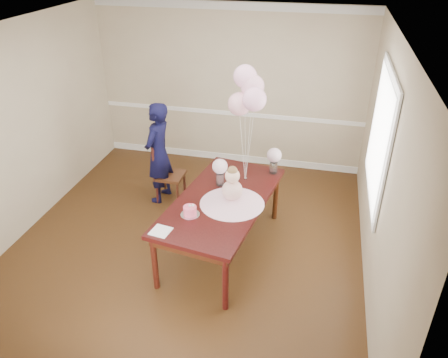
% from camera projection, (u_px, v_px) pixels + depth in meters
% --- Properties ---
extents(floor, '(4.50, 5.00, 0.00)m').
position_uv_depth(floor, '(188.00, 242.00, 5.81)').
color(floor, '#321D0C').
rests_on(floor, ground).
extents(ceiling, '(4.50, 5.00, 0.02)m').
position_uv_depth(ceiling, '(177.00, 33.00, 4.48)').
color(ceiling, white).
rests_on(ceiling, wall_back).
extents(wall_back, '(4.50, 0.02, 2.70)m').
position_uv_depth(wall_back, '(230.00, 87.00, 7.26)').
color(wall_back, tan).
rests_on(wall_back, floor).
extents(wall_front, '(4.50, 0.02, 2.70)m').
position_uv_depth(wall_front, '(72.00, 304.00, 3.03)').
color(wall_front, tan).
rests_on(wall_front, floor).
extents(wall_left, '(0.02, 5.00, 2.70)m').
position_uv_depth(wall_left, '(16.00, 134.00, 5.59)').
color(wall_left, tan).
rests_on(wall_left, floor).
extents(wall_right, '(0.02, 5.00, 2.70)m').
position_uv_depth(wall_right, '(382.00, 172.00, 4.70)').
color(wall_right, tan).
rests_on(wall_right, floor).
extents(chair_rail_trim, '(4.50, 0.02, 0.07)m').
position_uv_depth(chair_rail_trim, '(229.00, 113.00, 7.48)').
color(chair_rail_trim, white).
rests_on(chair_rail_trim, wall_back).
extents(crown_molding, '(4.50, 0.02, 0.12)m').
position_uv_depth(crown_molding, '(230.00, 6.00, 6.62)').
color(crown_molding, silver).
rests_on(crown_molding, wall_back).
extents(baseboard_trim, '(4.50, 0.02, 0.12)m').
position_uv_depth(baseboard_trim, '(229.00, 157.00, 7.89)').
color(baseboard_trim, white).
rests_on(baseboard_trim, floor).
extents(window_frame, '(0.02, 1.66, 1.56)m').
position_uv_depth(window_frame, '(380.00, 137.00, 5.02)').
color(window_frame, silver).
rests_on(window_frame, wall_right).
extents(window_blinds, '(0.01, 1.50, 1.40)m').
position_uv_depth(window_blinds, '(379.00, 136.00, 5.03)').
color(window_blinds, white).
rests_on(window_blinds, wall_right).
extents(dining_table_top, '(1.33, 2.18, 0.05)m').
position_uv_depth(dining_table_top, '(222.00, 201.00, 5.33)').
color(dining_table_top, black).
rests_on(dining_table_top, table_leg_fl).
extents(table_apron, '(1.21, 2.07, 0.10)m').
position_uv_depth(table_apron, '(222.00, 206.00, 5.37)').
color(table_apron, black).
rests_on(table_apron, table_leg_fl).
extents(table_leg_fl, '(0.08, 0.08, 0.72)m').
position_uv_depth(table_leg_fl, '(155.00, 263.00, 4.91)').
color(table_leg_fl, black).
rests_on(table_leg_fl, floor).
extents(table_leg_fr, '(0.08, 0.08, 0.72)m').
position_uv_depth(table_leg_fr, '(225.00, 283.00, 4.62)').
color(table_leg_fr, black).
rests_on(table_leg_fr, floor).
extents(table_leg_bl, '(0.08, 0.08, 0.72)m').
position_uv_depth(table_leg_bl, '(219.00, 185.00, 6.42)').
color(table_leg_bl, black).
rests_on(table_leg_bl, floor).
extents(table_leg_br, '(0.08, 0.08, 0.72)m').
position_uv_depth(table_leg_br, '(276.00, 197.00, 6.14)').
color(table_leg_br, black).
rests_on(table_leg_br, floor).
extents(baby_skirt, '(0.89, 0.89, 0.10)m').
position_uv_depth(baby_skirt, '(232.00, 200.00, 5.20)').
color(baby_skirt, '#EDAFC6').
rests_on(baby_skirt, dining_table_top).
extents(baby_torso, '(0.25, 0.25, 0.25)m').
position_uv_depth(baby_torso, '(232.00, 190.00, 5.14)').
color(baby_torso, pink).
rests_on(baby_torso, baby_skirt).
extents(baby_head, '(0.17, 0.17, 0.17)m').
position_uv_depth(baby_head, '(232.00, 176.00, 5.04)').
color(baby_head, beige).
rests_on(baby_head, baby_torso).
extents(baby_hair, '(0.12, 0.12, 0.12)m').
position_uv_depth(baby_hair, '(232.00, 171.00, 5.01)').
color(baby_hair, brown).
rests_on(baby_hair, baby_head).
extents(cake_platter, '(0.26, 0.26, 0.01)m').
position_uv_depth(cake_platter, '(190.00, 215.00, 5.02)').
color(cake_platter, silver).
rests_on(cake_platter, dining_table_top).
extents(birthday_cake, '(0.18, 0.18, 0.10)m').
position_uv_depth(birthday_cake, '(190.00, 211.00, 4.99)').
color(birthday_cake, '#FF5075').
rests_on(birthday_cake, cake_platter).
extents(cake_flower_a, '(0.03, 0.03, 0.03)m').
position_uv_depth(cake_flower_a, '(190.00, 206.00, 4.96)').
color(cake_flower_a, silver).
rests_on(cake_flower_a, birthday_cake).
extents(cake_flower_b, '(0.03, 0.03, 0.03)m').
position_uv_depth(cake_flower_b, '(193.00, 205.00, 4.96)').
color(cake_flower_b, white).
rests_on(cake_flower_b, birthday_cake).
extents(rose_vase_near, '(0.12, 0.12, 0.16)m').
position_uv_depth(rose_vase_near, '(220.00, 179.00, 5.58)').
color(rose_vase_near, white).
rests_on(rose_vase_near, dining_table_top).
extents(roses_near, '(0.19, 0.19, 0.19)m').
position_uv_depth(roses_near, '(220.00, 166.00, 5.49)').
color(roses_near, silver).
rests_on(roses_near, rose_vase_near).
extents(rose_vase_far, '(0.12, 0.12, 0.16)m').
position_uv_depth(rose_vase_far, '(273.00, 168.00, 5.85)').
color(rose_vase_far, silver).
rests_on(rose_vase_far, dining_table_top).
extents(roses_far, '(0.19, 0.19, 0.19)m').
position_uv_depth(roses_far, '(274.00, 155.00, 5.76)').
color(roses_far, beige).
rests_on(roses_far, rose_vase_far).
extents(napkin, '(0.23, 0.23, 0.01)m').
position_uv_depth(napkin, '(161.00, 231.00, 4.74)').
color(napkin, white).
rests_on(napkin, dining_table_top).
extents(balloon_weight, '(0.05, 0.05, 0.02)m').
position_uv_depth(balloon_weight, '(245.00, 179.00, 5.74)').
color(balloon_weight, '#B5B5B9').
rests_on(balloon_weight, dining_table_top).
extents(balloon_a, '(0.29, 0.29, 0.29)m').
position_uv_depth(balloon_a, '(240.00, 104.00, 5.27)').
color(balloon_a, '#F4ADBB').
rests_on(balloon_a, balloon_ribbon_a).
extents(balloon_b, '(0.29, 0.29, 0.29)m').
position_uv_depth(balloon_b, '(254.00, 99.00, 5.11)').
color(balloon_b, '#FFB4DC').
rests_on(balloon_b, balloon_ribbon_b).
extents(balloon_c, '(0.29, 0.29, 0.29)m').
position_uv_depth(balloon_c, '(252.00, 86.00, 5.21)').
color(balloon_c, '#EDA8C2').
rests_on(balloon_c, balloon_ribbon_c).
extents(balloon_d, '(0.29, 0.29, 0.29)m').
position_uv_depth(balloon_d, '(245.00, 76.00, 5.21)').
color(balloon_d, '#FFB4D8').
rests_on(balloon_d, balloon_ribbon_d).
extents(balloon_ribbon_a, '(0.09, 0.02, 0.86)m').
position_uv_depth(balloon_ribbon_a, '(242.00, 148.00, 5.54)').
color(balloon_ribbon_a, white).
rests_on(balloon_ribbon_a, balloon_weight).
extents(balloon_ribbon_b, '(0.10, 0.07, 0.96)m').
position_uv_depth(balloon_ribbon_b, '(250.00, 147.00, 5.46)').
color(balloon_ribbon_b, silver).
rests_on(balloon_ribbon_b, balloon_weight).
extents(balloon_ribbon_c, '(0.04, 0.09, 1.06)m').
position_uv_depth(balloon_ribbon_c, '(249.00, 140.00, 5.51)').
color(balloon_ribbon_c, silver).
rests_on(balloon_ribbon_c, balloon_weight).
extents(balloon_ribbon_d, '(0.07, 0.12, 1.16)m').
position_uv_depth(balloon_ribbon_d, '(245.00, 136.00, 5.51)').
color(balloon_ribbon_d, silver).
rests_on(balloon_ribbon_d, balloon_weight).
extents(dining_chair_seat, '(0.40, 0.40, 0.05)m').
position_uv_depth(dining_chair_seat, '(170.00, 176.00, 6.57)').
color(dining_chair_seat, '#3E1F11').
rests_on(dining_chair_seat, chair_leg_fl).
extents(chair_leg_fl, '(0.04, 0.04, 0.39)m').
position_uv_depth(chair_leg_fl, '(157.00, 192.00, 6.57)').
color(chair_leg_fl, '#37120F').
rests_on(chair_leg_fl, floor).
extents(chair_leg_fr, '(0.04, 0.04, 0.39)m').
position_uv_depth(chair_leg_fr, '(178.00, 194.00, 6.50)').
color(chair_leg_fr, '#33150E').
rests_on(chair_leg_fr, floor).
extents(chair_leg_bl, '(0.04, 0.04, 0.39)m').
position_uv_depth(chair_leg_bl, '(165.00, 181.00, 6.85)').
color(chair_leg_bl, '#33170E').
rests_on(chair_leg_bl, floor).
extents(chair_leg_br, '(0.04, 0.04, 0.39)m').
position_uv_depth(chair_leg_br, '(184.00, 184.00, 6.78)').
color(chair_leg_br, '#33120E').
rests_on(chair_leg_br, floor).
extents(chair_back_post_l, '(0.04, 0.04, 0.51)m').
position_uv_depth(chair_back_post_l, '(153.00, 164.00, 6.34)').
color(chair_back_post_l, '#39150F').
rests_on(chair_back_post_l, dining_chair_seat).
extents(chair_back_post_r, '(0.04, 0.04, 0.51)m').
position_uv_depth(chair_back_post_r, '(162.00, 154.00, 6.62)').
color(chair_back_post_r, '#311C0D').
rests_on(chair_back_post_r, dining_chair_seat).
extents(chair_slat_low, '(0.03, 0.36, 0.05)m').
position_uv_depth(chair_slat_low, '(158.00, 165.00, 6.53)').
color(chair_slat_low, '#311C0D').
rests_on(chair_slat_low, dining_chair_seat).
extents(chair_slat_mid, '(0.03, 0.36, 0.05)m').
position_uv_depth(chair_slat_mid, '(157.00, 157.00, 6.46)').
color(chair_slat_mid, '#32190D').
rests_on(chair_slat_mid, dining_chair_seat).
extents(chair_slat_top, '(0.03, 0.36, 0.05)m').
position_uv_depth(chair_slat_top, '(157.00, 148.00, 6.39)').
color(chair_slat_top, black).
rests_on(chair_slat_top, dining_chair_seat).
extents(woman, '(0.45, 0.61, 1.54)m').
position_uv_depth(woman, '(158.00, 153.00, 6.41)').
color(woman, black).
rests_on(woman, floor).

